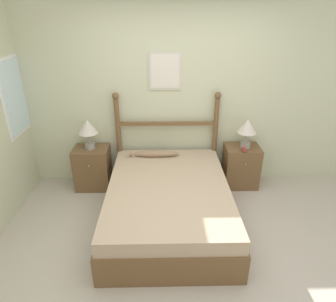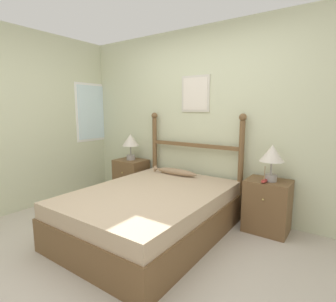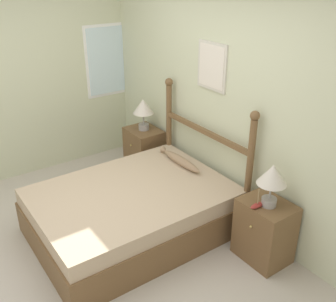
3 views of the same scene
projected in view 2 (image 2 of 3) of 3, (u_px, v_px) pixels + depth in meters
ground_plane at (120, 263)px, 2.48m from camera, size 16.00×16.00×0.00m
wall_back at (206, 121)px, 3.67m from camera, size 6.40×0.08×2.55m
wall_left at (4, 121)px, 3.50m from camera, size 0.08×6.40×2.55m
bed at (151, 212)px, 3.04m from camera, size 1.46×2.00×0.52m
headboard at (193, 156)px, 3.73m from camera, size 1.49×0.10×1.38m
nightstand_left at (131, 178)px, 4.31m from camera, size 0.49×0.41×0.62m
nightstand_right at (267, 206)px, 3.08m from camera, size 0.49×0.41×0.62m
table_lamp_left at (131, 142)px, 4.22m from camera, size 0.27×0.27×0.42m
table_lamp_right at (272, 156)px, 2.96m from camera, size 0.27×0.27×0.42m
model_boat at (264, 181)px, 2.94m from camera, size 0.06×0.16×0.19m
fish_pillow at (175, 172)px, 3.70m from camera, size 0.70×0.11×0.09m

